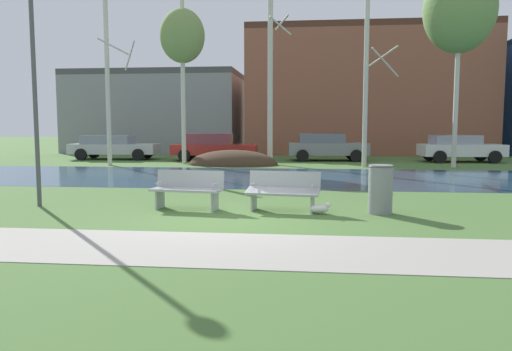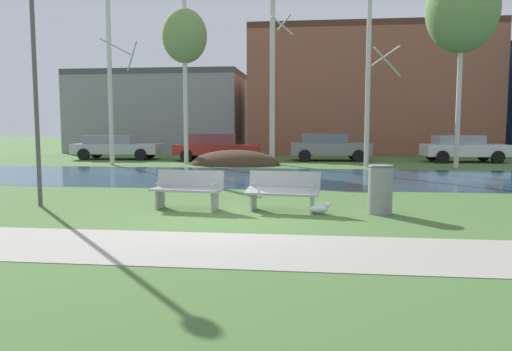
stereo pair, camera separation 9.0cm
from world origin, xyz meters
The scene contains 20 objects.
ground_plane centered at (0.00, 10.00, 0.00)m, with size 120.00×120.00×0.00m, color #476B33.
paved_path_strip centered at (0.00, -2.33, 0.01)m, with size 60.00×2.15×0.01m, color #9E998E.
river_band centered at (0.00, 8.41, 0.00)m, with size 80.00×7.31×0.01m, color #33516B.
soil_mound centered at (-2.05, 13.92, 0.00)m, with size 4.32×2.92×1.44m, color #423021.
bench_left centered at (-1.06, 1.15, 0.47)m, with size 1.66×0.76×0.87m.
bench_right centered at (1.09, 1.15, 0.47)m, with size 1.66×0.76×0.87m.
trash_bin centered at (3.17, 1.08, 0.54)m, with size 0.54×0.54×1.05m.
seagull centered at (1.91, 0.84, 0.13)m, with size 0.47×0.17×0.27m.
streetlamp centered at (-4.63, 1.21, 3.52)m, with size 0.32×0.32×5.26m.
birch_far_left centered at (-7.83, 13.06, 3.96)m, with size 1.55×2.52×7.77m.
birch_left centered at (-4.57, 14.32, 6.14)m, with size 2.16×2.16×7.96m.
birch_center_left centered at (-0.30, 14.54, 4.72)m, with size 1.14×1.90×9.30m.
birch_center centered at (4.14, 13.32, 3.83)m, with size 1.53×2.78×7.53m.
birch_center_right centered at (8.12, 13.64, 6.93)m, with size 3.14×3.14×8.93m.
parked_van_nearest_silver centered at (-9.33, 17.02, 0.73)m, with size 4.88×2.28×1.34m.
parked_sedan_second_red centered at (-3.61, 16.72, 0.77)m, with size 4.63×2.24×1.46m.
parked_hatch_third_grey centered at (2.49, 17.28, 0.78)m, with size 4.31×2.30×1.46m.
parked_wagon_fourth_white centered at (9.32, 17.04, 0.75)m, with size 4.19×2.21×1.39m.
building_grey_warehouse centered at (-9.44, 25.49, 2.84)m, with size 11.95×6.27×5.68m.
building_brick_low centered at (5.27, 25.01, 4.15)m, with size 15.64×6.74×8.31m.
Camera 1 is at (1.69, -9.67, 1.88)m, focal length 34.84 mm.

